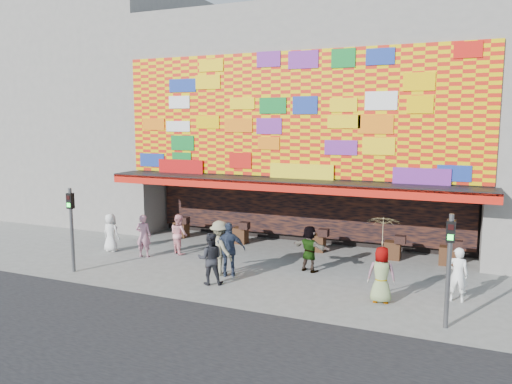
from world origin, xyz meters
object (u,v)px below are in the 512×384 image
ped_a (111,233)px  ped_i (179,234)px  ped_b (144,236)px  parasol (383,232)px  signal_left (71,220)px  ped_d (220,248)px  ped_c (210,259)px  signal_right (449,258)px  ped_f (309,249)px  ped_e (229,250)px  ped_g (381,275)px  ped_h (458,275)px

ped_a → ped_i: bearing=-159.7°
ped_b → parasol: bearing=159.4°
signal_left → ped_d: 5.33m
ped_c → ped_d: (-0.16, 1.01, 0.10)m
signal_right → ped_f: 5.86m
ped_f → parasol: 3.79m
ped_i → parasol: 8.82m
ped_e → ped_i: 3.69m
signal_left → signal_right: size_ratio=1.00×
ped_b → ped_f: ped_b is taller
ped_e → ped_i: bearing=-55.3°
ped_a → ped_g: ped_g is taller
ped_d → ped_f: size_ratio=1.16×
ped_d → ped_h: size_ratio=1.16×
signal_right → ped_h: size_ratio=1.82×
ped_f → signal_left: bearing=40.9°
ped_i → ped_h: bearing=-157.6°
ped_d → parasol: parasol is taller
ped_e → ped_f: size_ratio=1.14×
signal_right → ped_a: size_ratio=1.91×
ped_i → ped_f: bearing=-152.4°
ped_a → parasol: parasol is taller
ped_b → ped_d: bearing=154.8°
ped_a → ped_b: (1.74, -0.17, 0.06)m
ped_c → ped_e: size_ratio=0.91×
ped_b → ped_c: 4.42m
signal_right → ped_a: bearing=167.9°
ped_h → ped_f: bearing=-13.8°
ped_c → ped_d: 1.03m
ped_d → ped_h: ped_d is taller
ped_g → parasol: bearing=180.0°
parasol → ped_a: bearing=172.0°
signal_right → parasol: bearing=147.0°
parasol → ped_f: bearing=143.2°
ped_b → ped_g: size_ratio=1.01×
signal_right → ped_f: (-4.71, 3.34, -1.03)m
signal_left → ped_h: size_ratio=1.82×
signal_left → parasol: bearing=6.5°
signal_left → ped_c: size_ratio=1.74×
signal_right → ped_c: bearing=174.5°
ped_f → ped_g: (2.85, -2.13, 0.01)m
signal_right → ped_d: (-7.43, 1.72, -0.90)m
ped_b → ped_e: size_ratio=0.90×
signal_left → ped_e: (5.33, 1.71, -0.92)m
ped_g → parasol: size_ratio=0.92×
ped_h → ped_i: size_ratio=1.03×
ped_b → ped_d: ped_d is taller
signal_left → parasol: size_ratio=1.65×
ped_b → ped_i: size_ratio=1.06×
ped_c → parasol: bearing=161.2°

